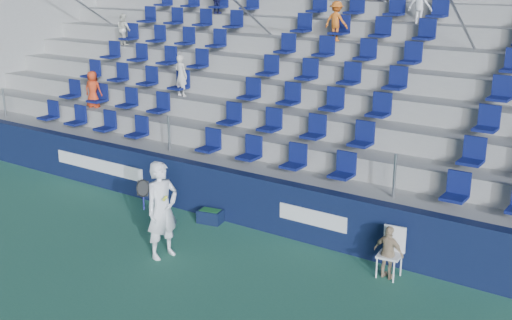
{
  "coord_description": "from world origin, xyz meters",
  "views": [
    {
      "loc": [
        7.64,
        -7.92,
        5.6
      ],
      "look_at": [
        0.2,
        2.8,
        1.7
      ],
      "focal_mm": 45.0,
      "sensor_mm": 36.0,
      "label": 1
    }
  ],
  "objects": [
    {
      "name": "ball_bin",
      "position": [
        -1.04,
        2.75,
        0.17
      ],
      "size": [
        0.61,
        0.46,
        0.31
      ],
      "color": "black",
      "rests_on": "ground"
    },
    {
      "name": "line_judge",
      "position": [
        3.42,
        2.5,
        0.52
      ],
      "size": [
        0.64,
        0.33,
        1.04
      ],
      "primitive_type": "imported",
      "rotation": [
        0.0,
        0.0,
        3.01
      ],
      "color": "tan",
      "rests_on": "ground"
    },
    {
      "name": "grandstand",
      "position": [
        0.01,
        8.24,
        2.14
      ],
      "size": [
        24.0,
        8.17,
        6.63
      ],
      "color": "gray",
      "rests_on": "ground"
    },
    {
      "name": "tennis_player",
      "position": [
        -0.69,
        0.81,
        1.0
      ],
      "size": [
        0.71,
        0.81,
        2.0
      ],
      "color": "silver",
      "rests_on": "ground"
    },
    {
      "name": "line_judge_chair",
      "position": [
        3.42,
        2.65,
        0.55
      ],
      "size": [
        0.47,
        0.49,
        0.97
      ],
      "color": "white",
      "rests_on": "ground"
    },
    {
      "name": "ground",
      "position": [
        0.0,
        0.0,
        0.0
      ],
      "size": [
        70.0,
        70.0,
        0.0
      ],
      "primitive_type": "plane",
      "color": "#307256",
      "rests_on": "ground"
    },
    {
      "name": "sponsor_wall",
      "position": [
        0.0,
        3.15,
        0.6
      ],
      "size": [
        24.0,
        0.32,
        1.2
      ],
      "color": "#10193B",
      "rests_on": "ground"
    }
  ]
}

